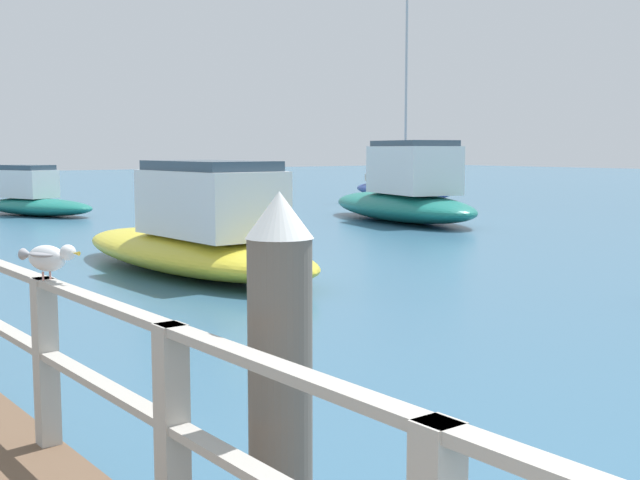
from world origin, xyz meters
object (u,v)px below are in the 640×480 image
boat_2 (405,195)px  boat_3 (34,199)px  boat_5 (400,189)px  boat_4 (197,236)px  dock_piling_near (280,410)px  seagull_foreground (48,257)px

boat_2 → boat_3: 11.77m
boat_2 → boat_5: boat_5 is taller
boat_4 → dock_piling_near: bearing=62.4°
dock_piling_near → seagull_foreground: size_ratio=4.16×
boat_2 → dock_piling_near: bearing=59.8°
dock_piling_near → boat_2: bearing=45.1°
boat_2 → boat_3: (-7.78, 8.82, -0.25)m
boat_2 → boat_4: boat_2 is taller
seagull_foreground → boat_4: bearing=-144.5°
dock_piling_near → seagull_foreground: dock_piling_near is taller
dock_piling_near → seagull_foreground: 1.88m
dock_piling_near → boat_5: size_ratio=0.22×
seagull_foreground → boat_2: size_ratio=0.06×
boat_3 → boat_2: bearing=-68.6°
dock_piling_near → boat_5: (21.91, 22.68, -0.55)m
seagull_foreground → boat_4: boat_4 is taller
dock_piling_near → boat_2: (14.45, 14.51, -0.19)m
seagull_foreground → boat_2: boat_2 is taller
boat_2 → boat_4: size_ratio=1.11×
seagull_foreground → boat_3: (7.05, 21.56, -0.96)m
boat_4 → boat_5: boat_5 is taller
boat_3 → seagull_foreground: bearing=-128.1°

